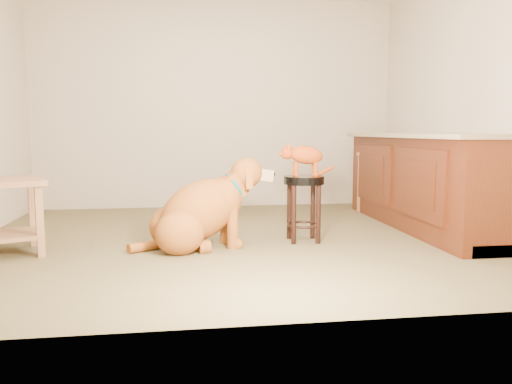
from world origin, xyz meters
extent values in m
cube|color=brown|center=(0.00, 0.00, 0.00)|extent=(4.50, 4.00, 0.01)
cube|color=#BEAF99|center=(0.00, 2.00, 1.30)|extent=(4.50, 0.04, 2.60)
cube|color=#BEAF99|center=(0.00, -2.00, 1.30)|extent=(4.50, 0.04, 2.60)
cube|color=#BEAF99|center=(2.25, 0.00, 1.30)|extent=(0.04, 4.00, 2.60)
cube|color=#4C200D|center=(1.95, 0.30, 0.45)|extent=(0.60, 2.50, 0.90)
cube|color=gray|center=(1.92, 0.30, 0.92)|extent=(0.70, 2.56, 0.04)
cube|color=black|center=(1.99, 0.30, 0.05)|extent=(0.52, 2.50, 0.10)
cube|color=#4C200D|center=(1.64, -0.25, 0.50)|extent=(0.02, 0.90, 0.62)
cube|color=#4C200D|center=(1.64, 0.85, 0.50)|extent=(0.02, 0.90, 0.62)
cube|color=#3F190A|center=(1.63, -0.25, 0.50)|extent=(0.02, 0.60, 0.40)
cube|color=#3F190A|center=(1.63, 0.85, 0.50)|extent=(0.02, 0.60, 0.40)
cylinder|color=black|center=(0.73, -0.05, 0.25)|extent=(0.04, 0.04, 0.51)
cylinder|color=black|center=(0.51, -0.04, 0.25)|extent=(0.04, 0.04, 0.51)
cylinder|color=black|center=(0.72, -0.26, 0.25)|extent=(0.04, 0.04, 0.51)
cylinder|color=black|center=(0.51, -0.25, 0.25)|extent=(0.04, 0.04, 0.51)
torus|color=black|center=(0.62, -0.15, 0.15)|extent=(0.30, 0.30, 0.02)
cylinder|color=black|center=(0.62, -0.15, 0.54)|extent=(0.35, 0.35, 0.07)
cube|color=brown|center=(2.05, 1.45, 0.34)|extent=(0.06, 0.06, 0.68)
cube|color=brown|center=(1.77, 1.58, 0.34)|extent=(0.06, 0.06, 0.68)
cube|color=brown|center=(1.93, 1.17, 0.34)|extent=(0.06, 0.06, 0.68)
cube|color=brown|center=(1.65, 1.30, 0.34)|extent=(0.06, 0.06, 0.68)
cube|color=brown|center=(1.85, 1.38, 0.70)|extent=(0.51, 0.51, 0.04)
cube|color=#946644|center=(-1.68, 0.00, 0.28)|extent=(0.07, 0.07, 0.55)
cube|color=#946644|center=(-1.51, -0.41, 0.28)|extent=(0.07, 0.07, 0.55)
cube|color=#946644|center=(-1.80, -0.29, 0.57)|extent=(0.75, 0.75, 0.04)
cube|color=#946644|center=(-1.80, -0.29, 0.15)|extent=(0.63, 0.63, 0.03)
ellipsoid|color=brown|center=(-0.51, -0.19, 0.17)|extent=(0.45, 0.40, 0.36)
ellipsoid|color=brown|center=(-0.45, -0.48, 0.17)|extent=(0.45, 0.40, 0.36)
cylinder|color=brown|center=(-0.33, -0.13, 0.04)|extent=(0.11, 0.13, 0.11)
cylinder|color=brown|center=(-0.26, -0.46, 0.04)|extent=(0.11, 0.13, 0.11)
ellipsoid|color=brown|center=(-0.30, -0.29, 0.31)|extent=(0.88, 0.58, 0.73)
ellipsoid|color=brown|center=(-0.09, -0.25, 0.40)|extent=(0.36, 0.39, 0.37)
cylinder|color=brown|center=(-0.07, -0.14, 0.21)|extent=(0.11, 0.11, 0.42)
cylinder|color=brown|center=(-0.03, -0.34, 0.21)|extent=(0.11, 0.11, 0.42)
sphere|color=brown|center=(-0.03, -0.14, 0.03)|extent=(0.11, 0.11, 0.11)
sphere|color=brown|center=(0.01, -0.33, 0.03)|extent=(0.11, 0.11, 0.11)
cylinder|color=brown|center=(0.00, -0.23, 0.51)|extent=(0.30, 0.24, 0.27)
ellipsoid|color=brown|center=(0.11, -0.21, 0.61)|extent=(0.31, 0.29, 0.26)
cube|color=tan|center=(0.25, -0.18, 0.59)|extent=(0.19, 0.13, 0.12)
sphere|color=black|center=(0.33, -0.16, 0.60)|extent=(0.06, 0.06, 0.06)
cube|color=brown|center=(0.06, -0.10, 0.58)|extent=(0.07, 0.08, 0.19)
cube|color=brown|center=(0.11, -0.33, 0.58)|extent=(0.07, 0.08, 0.19)
torus|color=#0C5D60|center=(0.00, -0.23, 0.50)|extent=(0.19, 0.27, 0.22)
cylinder|color=#D8BF4C|center=(0.05, -0.22, 0.42)|extent=(0.02, 0.05, 0.05)
cylinder|color=brown|center=(-0.71, -0.32, 0.04)|extent=(0.33, 0.24, 0.08)
ellipsoid|color=#8D340E|center=(0.63, -0.15, 0.76)|extent=(0.32, 0.16, 0.20)
cylinder|color=#8D340E|center=(0.54, -0.11, 0.63)|extent=(0.03, 0.03, 0.12)
sphere|color=#8D340E|center=(0.54, -0.11, 0.59)|extent=(0.04, 0.04, 0.04)
cylinder|color=#8D340E|center=(0.54, -0.19, 0.63)|extent=(0.03, 0.03, 0.12)
sphere|color=#8D340E|center=(0.54, -0.19, 0.59)|extent=(0.04, 0.04, 0.04)
cylinder|color=#8D340E|center=(0.71, -0.11, 0.63)|extent=(0.03, 0.03, 0.12)
sphere|color=#8D340E|center=(0.71, -0.11, 0.59)|extent=(0.04, 0.04, 0.04)
cylinder|color=#8D340E|center=(0.71, -0.20, 0.63)|extent=(0.03, 0.03, 0.12)
sphere|color=#8D340E|center=(0.71, -0.20, 0.59)|extent=(0.04, 0.04, 0.04)
sphere|color=#8D340E|center=(0.47, -0.15, 0.78)|extent=(0.11, 0.11, 0.11)
sphere|color=#8D340E|center=(0.42, -0.14, 0.77)|extent=(0.04, 0.04, 0.04)
sphere|color=brown|center=(0.40, -0.14, 0.77)|extent=(0.02, 0.02, 0.02)
cone|color=#8D340E|center=(0.48, -0.11, 0.84)|extent=(0.05, 0.05, 0.05)
cone|color=#C66B60|center=(0.48, -0.11, 0.83)|extent=(0.03, 0.03, 0.03)
cone|color=#8D340E|center=(0.48, -0.18, 0.84)|extent=(0.05, 0.05, 0.05)
cone|color=#C66B60|center=(0.48, -0.18, 0.83)|extent=(0.03, 0.03, 0.03)
cylinder|color=#8D340E|center=(0.79, -0.11, 0.60)|extent=(0.23, 0.12, 0.11)
camera|label=1|loc=(-0.41, -4.35, 0.96)|focal=35.00mm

